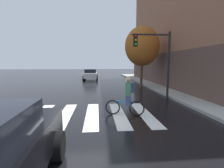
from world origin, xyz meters
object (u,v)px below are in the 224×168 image
Objects in this scene: sedan_mid at (91,74)px; cyclist at (128,96)px; street_tree_near at (142,46)px; traffic_light_near at (156,53)px; fire_hydrant at (164,81)px.

sedan_mid is 2.51× the size of cyclist.
traffic_light_near is at bearing -95.57° from street_tree_near.
cyclist is 0.40× the size of traffic_light_near.
fire_hydrant is at bearing -42.69° from sedan_mid.
traffic_light_near is at bearing 54.01° from cyclist.
fire_hydrant is (5.43, 9.12, -0.31)m from cyclist.
sedan_mid is 16.33m from cyclist.
fire_hydrant is (7.65, -7.06, -0.23)m from sedan_mid.
traffic_light_near is 5.29m from street_tree_near.
street_tree_near is (0.51, 5.18, 0.96)m from traffic_light_near.
street_tree_near reaches higher than sedan_mid.
street_tree_near reaches higher than traffic_light_near.
sedan_mid is 0.75× the size of street_tree_near.
street_tree_near is at bearing -165.64° from fire_hydrant.
traffic_light_near reaches higher than fire_hydrant.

